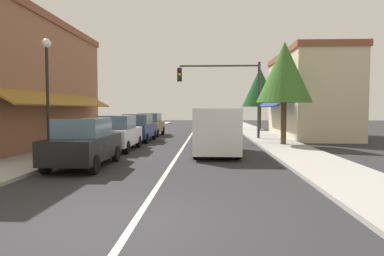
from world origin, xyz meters
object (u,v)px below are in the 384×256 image
Objects in this scene: parked_car_far_left at (150,124)px; tree_right_near at (284,72)px; tree_right_far at (260,87)px; parked_car_third_left at (138,128)px; van_in_lane at (216,129)px; street_lamp_left_near at (47,79)px; parked_car_nearest_left at (84,143)px; traffic_signal_mast_arm at (229,86)px; parked_car_second_left at (117,133)px.

tree_right_near is (8.81, -7.33, 3.25)m from parked_car_far_left.
tree_right_far is at bearing 86.95° from tree_right_near.
parked_car_third_left is 0.71× the size of tree_right_near.
van_in_lane reaches higher than parked_car_third_left.
street_lamp_left_near is 0.81× the size of tree_right_far.
parked_car_nearest_left is 9.90m from parked_car_third_left.
street_lamp_left_near reaches higher than parked_car_third_left.
tree_right_far is (9.51, 11.37, 3.31)m from parked_car_third_left.
van_in_lane is 18.29m from tree_right_far.
van_in_lane is 0.93× the size of traffic_signal_mast_arm.
parked_car_third_left is 6.68m from traffic_signal_mast_arm.
parked_car_far_left is 11.91m from tree_right_near.
traffic_signal_mast_arm reaches higher than van_in_lane.
parked_car_second_left is 0.99× the size of parked_car_far_left.
parked_car_nearest_left is 5.01m from parked_car_second_left.
street_lamp_left_near reaches higher than parked_car_far_left.
parked_car_second_left and parked_car_third_left have the same top height.
traffic_signal_mast_arm reaches higher than parked_car_third_left.
street_lamp_left_near is at bearing -96.44° from parked_car_far_left.
parked_car_far_left is at bearing 150.01° from traffic_signal_mast_arm.
traffic_signal_mast_arm is 12.53m from street_lamp_left_near.
parked_car_third_left is 0.85× the size of street_lamp_left_near.
van_in_lane is at bearing 19.18° from street_lamp_left_near.
parked_car_far_left is 0.80× the size of van_in_lane.
tree_right_near reaches higher than traffic_signal_mast_arm.
van_in_lane is at bearing -104.83° from tree_right_far.
parked_car_third_left is at bearing 163.67° from tree_right_near.
parked_car_nearest_left is 0.68× the size of tree_right_far.
parked_car_second_left is at bearing 166.44° from van_in_lane.
tree_right_near is at bearing 39.21° from parked_car_nearest_left.
parked_car_nearest_left and parked_car_second_left have the same top height.
parked_car_third_left is at bearing 77.15° from street_lamp_left_near.
parked_car_second_left is at bearing -133.98° from traffic_signal_mast_arm.
traffic_signal_mast_arm is 10.69m from tree_right_far.
tree_right_far reaches higher than street_lamp_left_near.
tree_right_near is at bearing 14.78° from parked_car_second_left.
traffic_signal_mast_arm is at bearing -28.29° from parked_car_far_left.
parked_car_nearest_left is 1.01× the size of parked_car_second_left.
tree_right_near is (10.70, 5.87, 0.84)m from street_lamp_left_near.
parked_car_third_left is 0.80× the size of van_in_lane.
parked_car_far_left is 13.55m from street_lamp_left_near.
street_lamp_left_near is at bearing -117.76° from parked_car_second_left.
tree_right_far is (0.74, 13.94, 0.05)m from tree_right_near.
street_lamp_left_near is at bearing -161.04° from van_in_lane.
tree_right_near is (8.83, 2.32, 3.25)m from parked_car_second_left.
parked_car_nearest_left is 0.71× the size of tree_right_near.
parked_car_far_left is at bearing -145.30° from tree_right_far.
parked_car_third_left is 8.99m from street_lamp_left_near.
parked_car_second_left is 0.68× the size of tree_right_far.
parked_car_nearest_left is 11.83m from tree_right_near.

